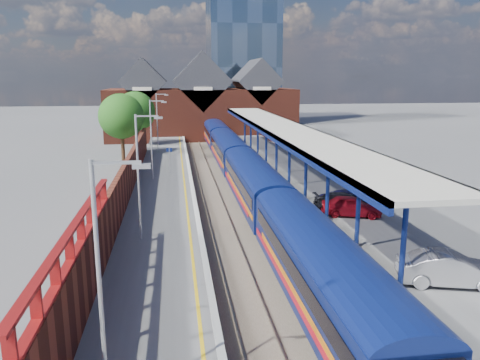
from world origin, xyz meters
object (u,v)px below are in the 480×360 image
(lamp_post_a, at_px, (104,274))
(parked_car_red, at_px, (352,206))
(train, at_px, (240,163))
(parked_car_silver, at_px, (450,269))
(lamp_post_c, at_px, (153,135))
(lamp_post_b, at_px, (141,170))
(parked_car_blue, at_px, (348,199))
(platform_sign, at_px, (169,156))
(lamp_post_d, at_px, (158,119))
(parked_car_dark, at_px, (345,202))

(lamp_post_a, bearing_deg, parked_car_red, 51.48)
(train, xyz_separation_m, parked_car_silver, (5.81, -24.86, -0.39))
(lamp_post_c, distance_m, parked_car_red, 19.10)
(lamp_post_a, relative_size, lamp_post_b, 1.00)
(parked_car_blue, bearing_deg, train, 8.94)
(lamp_post_b, bearing_deg, platform_sign, 85.67)
(lamp_post_b, bearing_deg, lamp_post_c, 90.00)
(lamp_post_d, distance_m, parked_car_silver, 42.33)
(train, bearing_deg, parked_car_blue, -63.94)
(parked_car_red, bearing_deg, lamp_post_a, 160.01)
(parked_car_blue, bearing_deg, lamp_post_b, 91.72)
(train, bearing_deg, lamp_post_b, -114.89)
(lamp_post_c, height_order, parked_car_silver, lamp_post_c)
(parked_car_silver, bearing_deg, train, 28.86)
(lamp_post_d, xyz_separation_m, parked_car_blue, (13.83, -27.28, -3.38))
(lamp_post_d, height_order, parked_car_silver, lamp_post_d)
(lamp_post_b, height_order, lamp_post_c, same)
(lamp_post_b, xyz_separation_m, parked_car_silver, (13.67, -7.93, -3.26))
(platform_sign, bearing_deg, parked_car_blue, -46.82)
(lamp_post_b, distance_m, lamp_post_c, 16.00)
(parked_car_red, xyz_separation_m, parked_car_blue, (0.57, 2.06, -0.06))
(platform_sign, bearing_deg, parked_car_dark, -49.81)
(lamp_post_a, xyz_separation_m, parked_car_blue, (13.83, 18.72, -3.38))
(lamp_post_a, relative_size, parked_car_dark, 1.65)
(lamp_post_a, relative_size, parked_car_silver, 1.58)
(platform_sign, bearing_deg, parked_car_red, -52.20)
(lamp_post_a, relative_size, platform_sign, 2.80)
(lamp_post_a, distance_m, lamp_post_d, 46.00)
(train, height_order, platform_sign, platform_sign)
(parked_car_dark, xyz_separation_m, parked_car_blue, (0.55, 0.82, -0.00))
(lamp_post_a, bearing_deg, parked_car_blue, 53.55)
(platform_sign, height_order, parked_car_red, platform_sign)
(train, distance_m, parked_car_dark, 14.12)
(parked_car_silver, bearing_deg, lamp_post_a, 129.63)
(lamp_post_a, xyz_separation_m, parked_car_silver, (13.67, 6.07, -3.26))
(train, distance_m, platform_sign, 6.61)
(lamp_post_b, bearing_deg, parked_car_blue, 18.84)
(lamp_post_c, bearing_deg, train, 6.74)
(lamp_post_a, height_order, parked_car_dark, lamp_post_a)
(lamp_post_b, height_order, parked_car_blue, lamp_post_b)
(lamp_post_a, distance_m, parked_car_blue, 23.52)
(lamp_post_a, bearing_deg, parked_car_silver, 23.94)
(lamp_post_a, distance_m, parked_car_silver, 15.31)
(lamp_post_d, bearing_deg, lamp_post_b, -90.00)
(lamp_post_b, distance_m, platform_sign, 18.20)
(parked_car_red, distance_m, parked_car_dark, 1.24)
(lamp_post_c, xyz_separation_m, parked_car_silver, (13.67, -23.93, -3.26))
(lamp_post_a, relative_size, parked_car_blue, 1.58)
(lamp_post_c, xyz_separation_m, parked_car_blue, (13.83, -11.28, -3.38))
(parked_car_blue, bearing_deg, lamp_post_a, 126.42)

